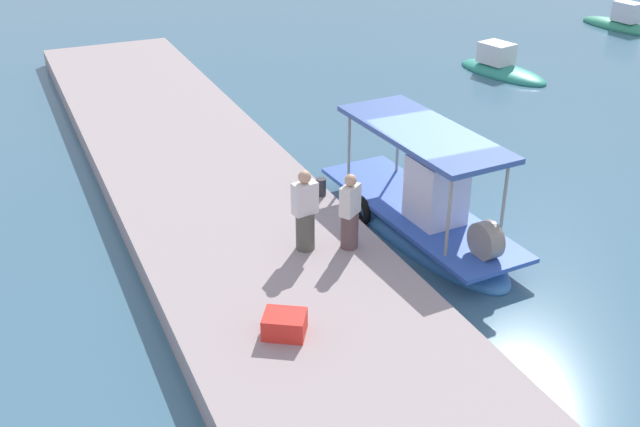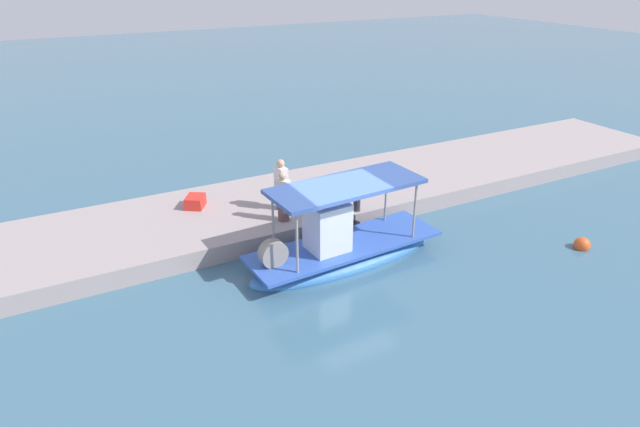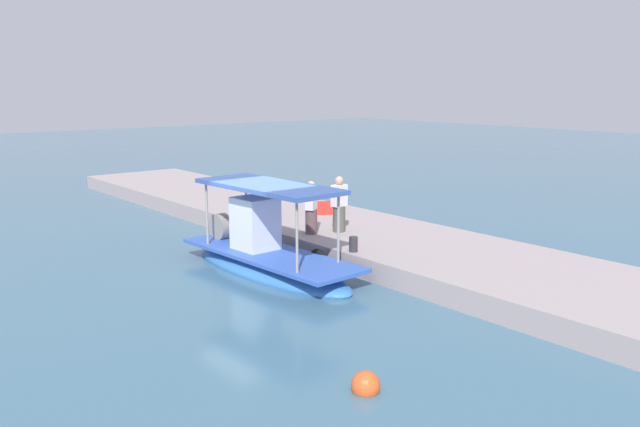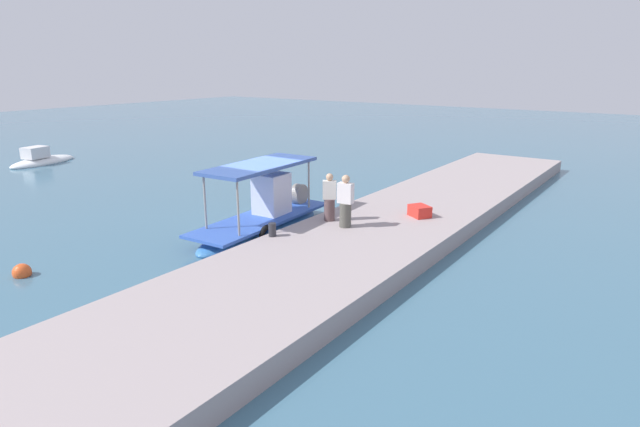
{
  "view_description": "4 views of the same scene",
  "coord_description": "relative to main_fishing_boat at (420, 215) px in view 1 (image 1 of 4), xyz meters",
  "views": [
    {
      "loc": [
        12.77,
        -8.76,
        8.34
      ],
      "look_at": [
        -0.35,
        -2.8,
        0.86
      ],
      "focal_mm": 41.72,
      "sensor_mm": 36.0,
      "label": 1
    },
    {
      "loc": [
        7.22,
        11.96,
        8.32
      ],
      "look_at": [
        -0.2,
        -2.01,
        0.87
      ],
      "focal_mm": 30.56,
      "sensor_mm": 36.0,
      "label": 2
    },
    {
      "loc": [
        -14.75,
        9.67,
        5.16
      ],
      "look_at": [
        0.45,
        -2.72,
        1.27
      ],
      "focal_mm": 36.86,
      "sensor_mm": 36.0,
      "label": 3
    },
    {
      "loc": [
        -13.59,
        -12.4,
        5.78
      ],
      "look_at": [
        0.46,
        -2.5,
        0.89
      ],
      "focal_mm": 29.37,
      "sensor_mm": 36.0,
      "label": 4
    }
  ],
  "objects": [
    {
      "name": "ground_plane",
      "position": [
        0.07,
        0.39,
        -0.43
      ],
      "size": [
        120.0,
        120.0,
        0.0
      ],
      "primitive_type": "plane",
      "color": "#3F6980"
    },
    {
      "name": "marker_buoy",
      "position": [
        -7.1,
        2.88,
        -0.33
      ],
      "size": [
        0.51,
        0.51,
        0.51
      ],
      "color": "#EC5523",
      "rests_on": "ground_plane"
    },
    {
      "name": "dock_quay",
      "position": [
        0.07,
        -3.94,
        -0.14
      ],
      "size": [
        36.0,
        4.84,
        0.59
      ],
      "primitive_type": "cube",
      "color": "#A19292",
      "rests_on": "ground_plane"
    },
    {
      "name": "fisherman_by_crate",
      "position": [
        0.55,
        -3.12,
        0.95
      ],
      "size": [
        0.43,
        0.52,
        1.76
      ],
      "color": "#504F47",
      "rests_on": "dock_quay"
    },
    {
      "name": "moored_boat_mid",
      "position": [
        -13.17,
        18.84,
        -0.22
      ],
      "size": [
        4.06,
        1.77,
        1.51
      ],
      "color": "#32916C",
      "rests_on": "ground_plane"
    },
    {
      "name": "main_fishing_boat",
      "position": [
        0.0,
        0.0,
        0.0
      ],
      "size": [
        6.4,
        2.22,
        2.83
      ],
      "color": "#3777BC",
      "rests_on": "ground_plane"
    },
    {
      "name": "moored_boat_far",
      "position": [
        -9.5,
        9.38,
        -0.26
      ],
      "size": [
        4.2,
        2.39,
        1.37
      ],
      "color": "teal",
      "rests_on": "ground_plane"
    },
    {
      "name": "cargo_crate",
      "position": [
        3.11,
        -4.61,
        0.36
      ],
      "size": [
        0.87,
        0.92,
        0.4
      ],
      "primitive_type": "cube",
      "rotation": [
        0.0,
        0.0,
        1.01
      ],
      "color": "red",
      "rests_on": "dock_quay"
    },
    {
      "name": "mooring_bollard",
      "position": [
        -1.61,
        -1.78,
        0.37
      ],
      "size": [
        0.24,
        0.24,
        0.43
      ],
      "primitive_type": "cylinder",
      "color": "#2D2D33",
      "rests_on": "dock_quay"
    },
    {
      "name": "fisherman_near_bollard",
      "position": [
        0.87,
        -2.26,
        0.91
      ],
      "size": [
        0.51,
        0.53,
        1.65
      ],
      "color": "brown",
      "rests_on": "dock_quay"
    }
  ]
}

